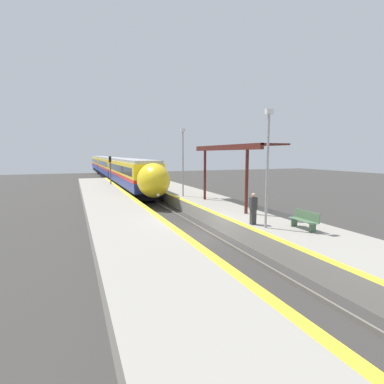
{
  "coord_description": "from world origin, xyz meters",
  "views": [
    {
      "loc": [
        -6.23,
        -15.08,
        4.53
      ],
      "look_at": [
        0.55,
        2.03,
        2.17
      ],
      "focal_mm": 28.0,
      "sensor_mm": 36.0,
      "label": 1
    }
  ],
  "objects_px": {
    "railway_signal": "(110,170)",
    "person_waiting": "(253,208)",
    "lamppost_near": "(267,162)",
    "train": "(111,167)",
    "platform_bench": "(305,219)",
    "lamppost_mid": "(183,158)"
  },
  "relations": [
    {
      "from": "railway_signal",
      "to": "person_waiting",
      "type": "bearing_deg",
      "value": -79.63
    },
    {
      "from": "railway_signal",
      "to": "lamppost_near",
      "type": "bearing_deg",
      "value": -79.55
    },
    {
      "from": "train",
      "to": "person_waiting",
      "type": "distance_m",
      "value": 41.95
    },
    {
      "from": "railway_signal",
      "to": "platform_bench",
      "type": "bearing_deg",
      "value": -76.51
    },
    {
      "from": "platform_bench",
      "to": "lamppost_mid",
      "type": "height_order",
      "value": "lamppost_mid"
    },
    {
      "from": "platform_bench",
      "to": "railway_signal",
      "type": "bearing_deg",
      "value": 103.49
    },
    {
      "from": "lamppost_near",
      "to": "lamppost_mid",
      "type": "relative_size",
      "value": 1.0
    },
    {
      "from": "train",
      "to": "lamppost_mid",
      "type": "relative_size",
      "value": 11.21
    },
    {
      "from": "person_waiting",
      "to": "railway_signal",
      "type": "height_order",
      "value": "railway_signal"
    },
    {
      "from": "train",
      "to": "person_waiting",
      "type": "bearing_deg",
      "value": -86.87
    },
    {
      "from": "train",
      "to": "platform_bench",
      "type": "distance_m",
      "value": 43.82
    },
    {
      "from": "platform_bench",
      "to": "person_waiting",
      "type": "height_order",
      "value": "person_waiting"
    },
    {
      "from": "person_waiting",
      "to": "lamppost_mid",
      "type": "xyz_separation_m",
      "value": [
        0.18,
        11.13,
        2.41
      ]
    },
    {
      "from": "platform_bench",
      "to": "lamppost_mid",
      "type": "bearing_deg",
      "value": 97.09
    },
    {
      "from": "platform_bench",
      "to": "person_waiting",
      "type": "distance_m",
      "value": 2.52
    },
    {
      "from": "train",
      "to": "lamppost_near",
      "type": "height_order",
      "value": "lamppost_near"
    },
    {
      "from": "lamppost_near",
      "to": "lamppost_mid",
      "type": "xyz_separation_m",
      "value": [
        0.0,
        11.96,
        0.0
      ]
    },
    {
      "from": "train",
      "to": "railway_signal",
      "type": "xyz_separation_m",
      "value": [
        -2.12,
        -17.83,
        0.36
      ]
    },
    {
      "from": "railway_signal",
      "to": "lamppost_mid",
      "type": "bearing_deg",
      "value": -70.46
    },
    {
      "from": "person_waiting",
      "to": "lamppost_mid",
      "type": "distance_m",
      "value": 11.39
    },
    {
      "from": "train",
      "to": "lamppost_mid",
      "type": "distance_m",
      "value": 30.91
    },
    {
      "from": "train",
      "to": "platform_bench",
      "type": "height_order",
      "value": "train"
    }
  ]
}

